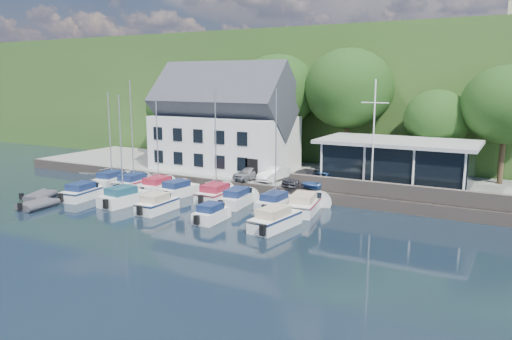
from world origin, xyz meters
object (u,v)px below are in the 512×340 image
(boat_r2_1, at_px, (121,149))
(flagpole, at_px, (373,137))
(car_white, at_px, (274,174))
(boat_r2_4, at_px, (275,218))
(boat_r1_3, at_px, (178,188))
(boat_r2_2, at_px, (157,202))
(boat_r1_0, at_px, (110,141))
(boat_r1_4, at_px, (216,149))
(dinghy_1, at_px, (38,203))
(boat_r1_7, at_px, (305,202))
(boat_r2_3, at_px, (212,212))
(boat_r1_6, at_px, (276,156))
(car_dgrey, at_px, (303,177))
(boat_r1_1, at_px, (132,141))
(boat_r1_5, at_px, (238,196))
(club_pavilion, at_px, (397,163))
(car_silver, at_px, (251,173))
(boat_r2_0, at_px, (83,191))
(harbor_building, at_px, (224,127))
(dinghy_0, at_px, (40,195))
(car_blue, at_px, (322,179))
(boat_r1_2, at_px, (157,144))

(boat_r2_1, bearing_deg, flagpole, 34.60)
(car_white, bearing_deg, boat_r2_4, -54.92)
(boat_r1_3, relative_size, boat_r2_2, 1.06)
(boat_r1_0, height_order, boat_r1_3, boat_r1_0)
(boat_r1_4, relative_size, dinghy_1, 2.77)
(boat_r1_7, bearing_deg, boat_r2_3, -141.04)
(boat_r1_6, height_order, dinghy_1, boat_r1_6)
(car_dgrey, xyz_separation_m, boat_r1_1, (-15.08, -5.18, 2.95))
(boat_r2_4, bearing_deg, car_dgrey, 110.11)
(boat_r1_1, xyz_separation_m, boat_r1_5, (11.74, -0.45, -3.90))
(club_pavilion, bearing_deg, flagpole, -106.95)
(car_silver, bearing_deg, car_white, 33.07)
(boat_r1_1, xyz_separation_m, boat_r2_0, (-1.15, -5.13, -3.88))
(boat_r1_5, relative_size, dinghy_1, 1.89)
(car_silver, distance_m, boat_r1_4, 5.81)
(harbor_building, xyz_separation_m, car_dgrey, (10.53, -3.67, -3.70))
(flagpole, relative_size, dinghy_0, 2.82)
(flagpole, xyz_separation_m, boat_r2_1, (-18.07, -9.58, -0.96))
(dinghy_1, bearing_deg, dinghy_0, 134.84)
(car_white, relative_size, boat_r1_7, 0.58)
(car_blue, distance_m, boat_r2_0, 20.84)
(boat_r2_0, bearing_deg, boat_r2_4, -5.78)
(boat_r1_1, relative_size, boat_r2_0, 1.60)
(boat_r1_4, xyz_separation_m, boat_r2_2, (-2.05, -5.32, -3.76))
(boat_r1_3, height_order, dinghy_0, boat_r1_3)
(car_white, height_order, boat_r2_0, car_white)
(boat_r1_4, xyz_separation_m, boat_r2_3, (3.16, -5.44, -3.82))
(boat_r2_4, xyz_separation_m, dinghy_0, (-21.68, -2.12, -0.39))
(car_blue, height_order, boat_r1_2, boat_r1_2)
(dinghy_1, bearing_deg, club_pavilion, 32.38)
(club_pavilion, distance_m, boat_r1_2, 21.35)
(club_pavilion, relative_size, boat_r2_3, 2.83)
(car_silver, relative_size, boat_r1_3, 0.68)
(boat_r1_2, xyz_separation_m, boat_r2_3, (9.54, -5.56, -3.76))
(flagpole, relative_size, boat_r1_0, 1.07)
(boat_r1_4, bearing_deg, boat_r1_3, -177.66)
(harbor_building, distance_m, boat_r1_6, 13.99)
(car_blue, bearing_deg, car_dgrey, -163.03)
(boat_r1_4, bearing_deg, dinghy_1, -142.14)
(boat_r1_6, xyz_separation_m, boat_r2_2, (-7.84, -5.08, -3.57))
(boat_r2_1, bearing_deg, boat_r2_3, 3.41)
(boat_r1_0, relative_size, boat_r1_4, 0.97)
(boat_r1_7, xyz_separation_m, boat_r2_2, (-10.16, -5.53, -0.01))
(club_pavilion, height_order, boat_r1_4, boat_r1_4)
(boat_r1_1, height_order, boat_r1_6, boat_r1_1)
(boat_r1_7, xyz_separation_m, dinghy_1, (-19.35, -9.33, -0.37))
(boat_r1_3, xyz_separation_m, boat_r1_7, (12.02, 0.45, 0.04))
(boat_r1_2, distance_m, boat_r2_0, 7.58)
(boat_r1_1, height_order, boat_r1_3, boat_r1_1)
(boat_r1_4, height_order, boat_r2_0, boat_r1_4)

